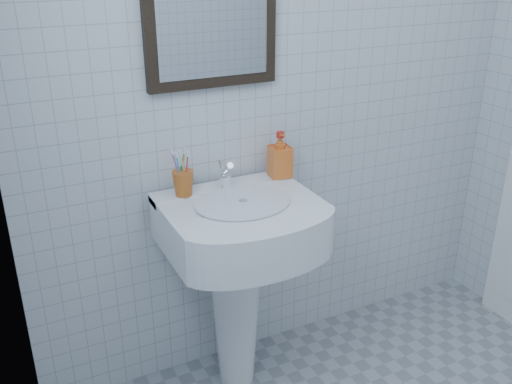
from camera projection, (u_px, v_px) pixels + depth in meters
wall_back at (287, 75)px, 2.26m from camera, size 2.20×0.02×2.50m
wall_left at (26, 302)px, 0.82m from camera, size 0.02×2.40×2.50m
washbasin at (238, 263)px, 2.22m from camera, size 0.57×0.42×0.87m
faucet at (225, 176)px, 2.17m from camera, size 0.05×0.10×0.12m
toothbrush_cup at (183, 183)px, 2.10m from camera, size 0.10×0.10×0.10m
soap_dispenser at (280, 154)px, 2.26m from camera, size 0.09×0.09×0.18m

